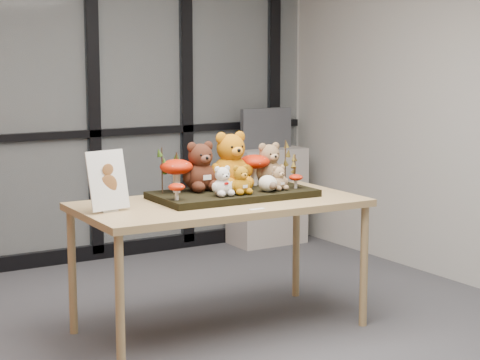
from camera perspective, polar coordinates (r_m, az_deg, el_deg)
floor at (r=5.02m, az=-3.44°, el=-11.65°), size 5.00×5.00×0.00m
room_shell at (r=4.71m, az=-3.63°, el=7.90°), size 5.00×5.00×5.00m
glass_partition at (r=7.00m, az=-13.07°, el=5.81°), size 4.90×0.06×2.78m
display_table at (r=5.32m, az=-1.33°, el=-2.08°), size 1.76×0.91×0.81m
diorama_tray at (r=5.42m, az=-0.45°, el=-0.94°), size 1.01×0.52×0.04m
bear_pooh_yellow at (r=5.50m, az=-0.63°, el=1.52°), size 0.31×0.28×0.40m
bear_brown_medium at (r=5.41m, az=-2.63°, el=1.08°), size 0.26×0.24×0.34m
bear_tan_back at (r=5.67m, az=1.92°, el=1.24°), size 0.23×0.21×0.30m
bear_small_yellow at (r=5.28m, az=0.05°, el=0.12°), size 0.15×0.14×0.20m
bear_white_bow at (r=5.22m, az=-1.17°, el=0.04°), size 0.16×0.14×0.20m
bear_beige_small at (r=5.44m, az=2.56°, el=0.23°), size 0.13×0.12×0.17m
plush_cream_hedgehog at (r=5.38m, az=1.84°, el=-0.17°), size 0.09×0.08×0.11m
mushroom_back_left at (r=5.35m, az=-4.19°, el=0.38°), size 0.20×0.20×0.23m
mushroom_back_right at (r=5.62m, az=0.96°, el=0.77°), size 0.20×0.20×0.22m
mushroom_front_left at (r=5.10m, az=-4.17°, el=-0.71°), size 0.10×0.10×0.11m
mushroom_front_right at (r=5.52m, az=3.68°, el=-0.03°), size 0.09×0.09×0.10m
sprig_green_far_left at (r=5.32m, az=-5.14°, el=0.62°), size 0.05×0.05×0.28m
sprig_green_mid_left at (r=5.42m, az=-4.17°, el=0.57°), size 0.05×0.05×0.24m
sprig_dry_far_right at (r=5.72m, az=2.99°, el=1.22°), size 0.05×0.05×0.28m
sprig_dry_mid_right at (r=5.61m, az=3.63°, el=0.65°), size 0.05×0.05×0.20m
sprig_green_centre at (r=5.54m, az=-2.01°, el=0.63°), size 0.05×0.05×0.22m
sign_holder at (r=5.00m, az=-8.67°, el=-0.17°), size 0.26×0.12×0.35m
label_card at (r=5.03m, az=1.10°, el=-1.92°), size 0.10×0.03×0.00m
cabinet at (r=7.76m, az=1.78°, el=-1.05°), size 0.64×0.37×0.86m
monitor at (r=7.70m, az=1.73°, el=3.42°), size 0.50×0.05×0.35m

